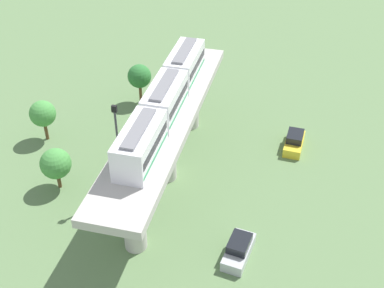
{
  "coord_description": "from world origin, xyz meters",
  "views": [
    {
      "loc": [
        11.88,
        -37.2,
        32.8
      ],
      "look_at": [
        2.5,
        0.2,
        4.37
      ],
      "focal_mm": 47.76,
      "sensor_mm": 36.0,
      "label": 1
    }
  ],
  "objects": [
    {
      "name": "viaduct",
      "position": [
        0.0,
        0.0,
        5.54
      ],
      "size": [
        5.2,
        28.85,
        7.29
      ],
      "color": "#B7B2AA",
      "rests_on": "ground"
    },
    {
      "name": "parked_car_silver",
      "position": [
        8.64,
        -8.36,
        0.74
      ],
      "size": [
        2.36,
        4.41,
        1.76
      ],
      "rotation": [
        0.0,
        0.0,
        -0.14
      ],
      "color": "#B2B5BA",
      "rests_on": "ground"
    },
    {
      "name": "signal_post",
      "position": [
        -3.4,
        -3.37,
        5.46
      ],
      "size": [
        0.44,
        0.28,
        9.89
      ],
      "color": "#4C4C51",
      "rests_on": "ground"
    },
    {
      "name": "tree_far_corner",
      "position": [
        -7.08,
        12.86,
        3.52
      ],
      "size": [
        2.81,
        2.81,
        4.96
      ],
      "color": "brown",
      "rests_on": "ground"
    },
    {
      "name": "train",
      "position": [
        0.0,
        0.2,
        8.82
      ],
      "size": [
        2.64,
        20.5,
        3.24
      ],
      "color": "white",
      "rests_on": "viaduct"
    },
    {
      "name": "parked_car_yellow",
      "position": [
        11.79,
        8.02,
        0.74
      ],
      "size": [
        2.03,
        4.29,
        1.76
      ],
      "rotation": [
        0.0,
        0.0,
        -0.06
      ],
      "color": "yellow",
      "rests_on": "ground"
    },
    {
      "name": "ground_plane",
      "position": [
        0.0,
        0.0,
        0.0
      ],
      "size": [
        120.0,
        120.0,
        0.0
      ],
      "primitive_type": "plane",
      "color": "#5B7A4C"
    },
    {
      "name": "tree_mid_lot",
      "position": [
        -14.57,
        3.05,
        3.27
      ],
      "size": [
        2.82,
        2.82,
        4.71
      ],
      "color": "brown",
      "rests_on": "ground"
    },
    {
      "name": "tree_near_viaduct",
      "position": [
        -9.69,
        -3.96,
        2.85
      ],
      "size": [
        2.96,
        2.96,
        4.35
      ],
      "color": "brown",
      "rests_on": "ground"
    }
  ]
}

